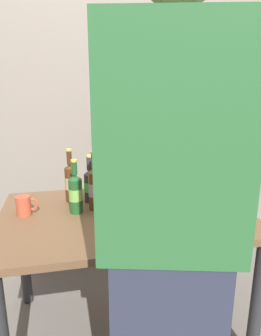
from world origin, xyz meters
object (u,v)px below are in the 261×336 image
Objects in this scene: beer_bottle_green at (95,187)px; beer_bottle_amber at (70,181)px; laptop at (150,194)px; beer_bottle_brown at (75,193)px; person_figure at (170,241)px; coffee_mug at (24,206)px; beer_bottle_dark at (90,184)px.

beer_bottle_amber is at bearing 129.75° from beer_bottle_green.
laptop is 0.44m from beer_bottle_brown.
laptop is 1.35× the size of beer_bottle_brown.
laptop is at bearing 6.21° from beer_bottle_brown.
person_figure is (-0.16, -0.81, 0.15)m from laptop.
beer_bottle_brown is 2.57× the size of coffee_mug.
person_figure reaches higher than beer_bottle_green.
beer_bottle_green is 0.39m from coffee_mug.
beer_bottle_dark is 0.13m from beer_bottle_green.
laptop is at bearing -16.28° from beer_bottle_amber.
person_figure is (0.18, -0.91, 0.09)m from beer_bottle_dark.
beer_bottle_dark is 0.86× the size of beer_bottle_green.
laptop is at bearing -16.56° from beer_bottle_dark.
beer_bottle_dark is at bearing -15.46° from beer_bottle_amber.
beer_bottle_amber is 2.76× the size of coffee_mug.
laptop is at bearing 78.83° from person_figure.
laptop is 3.48× the size of coffee_mug.
beer_bottle_amber is 0.17× the size of person_figure.
beer_bottle_dark is 0.15× the size of person_figure.
beer_bottle_brown is (-0.43, -0.05, 0.06)m from laptop.
laptop is 0.83m from person_figure.
laptop is 0.71m from coffee_mug.
beer_bottle_brown is at bearing -82.96° from beer_bottle_amber.
beer_bottle_amber is at bearing 163.72° from laptop.
person_figure is (0.27, -0.76, 0.09)m from beer_bottle_brown.
person_figure reaches higher than coffee_mug.
person_figure is at bearing -78.24° from beer_bottle_green.
coffee_mug is (-0.37, -0.12, -0.06)m from beer_bottle_dark.
laptop is 0.33m from beer_bottle_green.
beer_bottle_brown is at bearing 109.70° from person_figure.
beer_bottle_amber is (-0.13, 0.16, -0.01)m from beer_bottle_green.
beer_bottle_brown reaches higher than coffee_mug.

